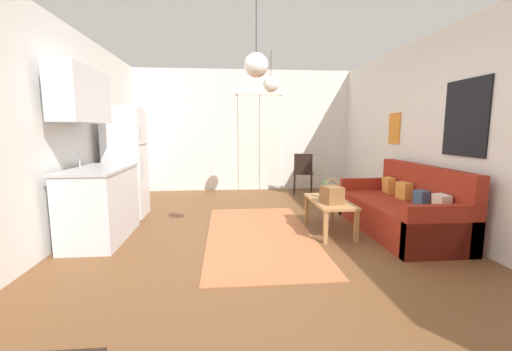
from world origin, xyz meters
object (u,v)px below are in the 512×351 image
(coffee_table, at_px, (330,204))
(pendant_lamp_near, at_px, (256,65))
(handbag, at_px, (332,195))
(bamboo_vase, at_px, (325,190))
(couch, at_px, (403,211))
(refrigerator, at_px, (126,162))
(accent_chair, at_px, (303,171))
(pendant_lamp_far, at_px, (271,84))

(coffee_table, height_order, pendant_lamp_near, pendant_lamp_near)
(coffee_table, bearing_deg, handbag, -100.34)
(pendant_lamp_near, bearing_deg, handbag, 29.41)
(coffee_table, relative_size, pendant_lamp_near, 1.29)
(handbag, bearing_deg, coffee_table, 79.66)
(pendant_lamp_near, bearing_deg, bamboo_vase, 40.96)
(couch, distance_m, refrigerator, 4.16)
(coffee_table, xyz_separation_m, handbag, (-0.03, -0.18, 0.17))
(accent_chair, bearing_deg, handbag, 98.03)
(coffee_table, distance_m, pendant_lamp_near, 2.11)
(bamboo_vase, bearing_deg, couch, -13.48)
(bamboo_vase, relative_size, pendant_lamp_far, 0.66)
(coffee_table, distance_m, handbag, 0.25)
(pendant_lamp_far, bearing_deg, pendant_lamp_near, -101.65)
(refrigerator, bearing_deg, coffee_table, -20.47)
(coffee_table, bearing_deg, couch, -6.14)
(couch, relative_size, handbag, 6.23)
(pendant_lamp_far, bearing_deg, accent_chair, 52.31)
(pendant_lamp_near, bearing_deg, coffee_table, 35.69)
(bamboo_vase, relative_size, accent_chair, 0.52)
(couch, height_order, bamboo_vase, couch)
(pendant_lamp_far, bearing_deg, handbag, -70.79)
(bamboo_vase, height_order, refrigerator, refrigerator)
(bamboo_vase, relative_size, handbag, 1.40)
(bamboo_vase, height_order, handbag, bamboo_vase)
(coffee_table, xyz_separation_m, pendant_lamp_far, (-0.61, 1.46, 1.76))
(couch, xyz_separation_m, pendant_lamp_near, (-2.05, -0.66, 1.74))
(couch, bearing_deg, refrigerator, 162.93)
(refrigerator, relative_size, accent_chair, 1.97)
(pendant_lamp_near, distance_m, pendant_lamp_far, 2.28)
(accent_chair, distance_m, pendant_lamp_near, 3.89)
(coffee_table, relative_size, bamboo_vase, 2.24)
(bamboo_vase, xyz_separation_m, pendant_lamp_near, (-1.04, -0.90, 1.47))
(accent_chair, height_order, pendant_lamp_near, pendant_lamp_near)
(bamboo_vase, bearing_deg, pendant_lamp_far, 113.65)
(refrigerator, bearing_deg, pendant_lamp_near, -44.69)
(bamboo_vase, distance_m, refrigerator, 3.10)
(couch, relative_size, coffee_table, 1.98)
(coffee_table, bearing_deg, refrigerator, 159.53)
(pendant_lamp_near, bearing_deg, accent_chair, 68.50)
(couch, relative_size, bamboo_vase, 4.44)
(couch, bearing_deg, handbag, -175.62)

